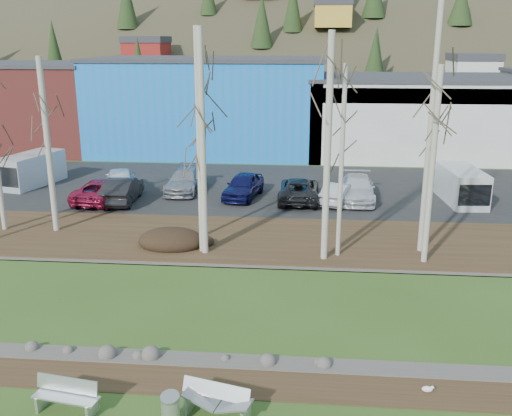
# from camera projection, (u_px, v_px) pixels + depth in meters

# --- Properties ---
(dirt_strip) EXTENTS (80.00, 1.80, 0.03)m
(dirt_strip) POSITION_uv_depth(u_px,v_px,m) (208.00, 380.00, 17.04)
(dirt_strip) COLOR #382616
(dirt_strip) RESTS_ON ground
(near_bank_rocks) EXTENTS (80.00, 0.80, 0.50)m
(near_bank_rocks) POSITION_uv_depth(u_px,v_px,m) (213.00, 362.00, 18.00)
(near_bank_rocks) COLOR #47423D
(near_bank_rocks) RESTS_ON ground
(river) EXTENTS (80.00, 8.00, 0.90)m
(river) POSITION_uv_depth(u_px,v_px,m) (230.00, 304.00, 21.91)
(river) COLOR black
(river) RESTS_ON ground
(far_bank_rocks) EXTENTS (80.00, 0.80, 0.46)m
(far_bank_rocks) POSITION_uv_depth(u_px,v_px,m) (242.00, 264.00, 25.83)
(far_bank_rocks) COLOR #47423D
(far_bank_rocks) RESTS_ON ground
(far_bank) EXTENTS (80.00, 7.00, 0.15)m
(far_bank) POSITION_uv_depth(u_px,v_px,m) (249.00, 239.00, 28.86)
(far_bank) COLOR #382616
(far_bank) RESTS_ON ground
(parking_lot) EXTENTS (80.00, 14.00, 0.14)m
(parking_lot) POSITION_uv_depth(u_px,v_px,m) (264.00, 188.00, 38.90)
(parking_lot) COLOR black
(parking_lot) RESTS_ON ground
(building_brick) EXTENTS (16.32, 12.24, 7.80)m
(building_brick) POSITION_uv_depth(u_px,v_px,m) (20.00, 105.00, 53.22)
(building_brick) COLOR #973A34
(building_brick) RESTS_ON ground
(building_blue) EXTENTS (20.40, 12.24, 8.30)m
(building_blue) POSITION_uv_depth(u_px,v_px,m) (210.00, 104.00, 51.62)
(building_blue) COLOR blue
(building_blue) RESTS_ON ground
(building_white) EXTENTS (18.36, 12.24, 6.80)m
(building_white) POSITION_uv_depth(u_px,v_px,m) (412.00, 115.00, 50.29)
(building_white) COLOR #B8B9B4
(building_white) RESTS_ON ground
(bench_intact) EXTENTS (1.90, 0.84, 0.92)m
(bench_intact) POSITION_uv_depth(u_px,v_px,m) (67.00, 396.00, 15.52)
(bench_intact) COLOR silver
(bench_intact) RESTS_ON ground
(bench_damaged) EXTENTS (2.04, 1.10, 0.87)m
(bench_damaged) POSITION_uv_depth(u_px,v_px,m) (217.00, 401.00, 15.34)
(bench_damaged) COLOR silver
(bench_damaged) RESTS_ON ground
(litter_bin) EXTENTS (0.53, 0.53, 0.84)m
(litter_bin) POSITION_uv_depth(u_px,v_px,m) (171.00, 412.00, 14.92)
(litter_bin) COLOR silver
(litter_bin) RESTS_ON ground
(seagull) EXTENTS (0.37, 0.17, 0.27)m
(seagull) POSITION_uv_depth(u_px,v_px,m) (428.00, 389.00, 16.35)
(seagull) COLOR gold
(seagull) RESTS_ON ground
(dirt_mound) EXTENTS (3.24, 2.29, 0.64)m
(dirt_mound) POSITION_uv_depth(u_px,v_px,m) (171.00, 239.00, 27.68)
(dirt_mound) COLOR black
(dirt_mound) RESTS_ON far_bank
(birch_2) EXTENTS (0.30, 0.30, 8.89)m
(birch_2) POSITION_uv_depth(u_px,v_px,m) (48.00, 147.00, 28.78)
(birch_2) COLOR beige
(birch_2) RESTS_ON far_bank
(birch_3) EXTENTS (0.21, 0.21, 10.22)m
(birch_3) POSITION_uv_depth(u_px,v_px,m) (199.00, 144.00, 25.63)
(birch_3) COLOR beige
(birch_3) RESTS_ON far_bank
(birch_4) EXTENTS (0.29, 0.29, 10.20)m
(birch_4) POSITION_uv_depth(u_px,v_px,m) (202.00, 145.00, 25.46)
(birch_4) COLOR beige
(birch_4) RESTS_ON far_bank
(birch_5) EXTENTS (0.22, 0.22, 8.42)m
(birch_5) POSITION_uv_depth(u_px,v_px,m) (203.00, 154.00, 28.10)
(birch_5) COLOR beige
(birch_5) RESTS_ON far_bank
(birch_6) EXTENTS (0.21, 0.21, 8.68)m
(birch_6) POSITION_uv_depth(u_px,v_px,m) (342.00, 164.00, 25.35)
(birch_6) COLOR beige
(birch_6) RESTS_ON far_bank
(birch_7) EXTENTS (0.30, 0.30, 10.03)m
(birch_7) POSITION_uv_depth(u_px,v_px,m) (328.00, 150.00, 24.75)
(birch_7) COLOR beige
(birch_7) RESTS_ON far_bank
(birch_8) EXTENTS (0.26, 0.26, 8.67)m
(birch_8) POSITION_uv_depth(u_px,v_px,m) (432.00, 168.00, 24.58)
(birch_8) COLOR beige
(birch_8) RESTS_ON far_bank
(birch_9) EXTENTS (0.26, 0.26, 12.22)m
(birch_9) POSITION_uv_depth(u_px,v_px,m) (431.00, 122.00, 25.41)
(birch_9) COLOR beige
(birch_9) RESTS_ON far_bank
(car_0) EXTENTS (3.21, 5.08, 1.61)m
(car_0) POSITION_uv_depth(u_px,v_px,m) (120.00, 179.00, 37.59)
(car_0) COLOR white
(car_0) RESTS_ON parking_lot
(car_1) EXTENTS (1.98, 4.88, 1.58)m
(car_1) POSITION_uv_depth(u_px,v_px,m) (122.00, 190.00, 35.07)
(car_1) COLOR black
(car_1) RESTS_ON parking_lot
(car_2) EXTENTS (2.93, 5.41, 1.44)m
(car_2) POSITION_uv_depth(u_px,v_px,m) (104.00, 190.00, 35.19)
(car_2) COLOR maroon
(car_2) RESTS_ON parking_lot
(car_3) EXTENTS (2.08, 5.04, 1.46)m
(car_3) POSITION_uv_depth(u_px,v_px,m) (185.00, 180.00, 37.59)
(car_3) COLOR gray
(car_3) RESTS_ON parking_lot
(car_4) EXTENTS (2.62, 4.78, 1.54)m
(car_4) POSITION_uv_depth(u_px,v_px,m) (243.00, 186.00, 36.05)
(car_4) COLOR #0F1147
(car_4) RESTS_ON parking_lot
(car_5) EXTENTS (2.59, 4.17, 1.30)m
(car_5) POSITION_uv_depth(u_px,v_px,m) (339.00, 193.00, 34.81)
(car_5) COLOR silver
(car_5) RESTS_ON parking_lot
(car_6) EXTENTS (2.48, 5.22, 1.44)m
(car_6) POSITION_uv_depth(u_px,v_px,m) (299.00, 189.00, 35.36)
(car_6) COLOR #252527
(car_6) RESTS_ON parking_lot
(car_7) EXTENTS (2.36, 5.25, 1.49)m
(car_7) POSITION_uv_depth(u_px,v_px,m) (357.00, 189.00, 35.43)
(car_7) COLOR silver
(car_7) RESTS_ON parking_lot
(van_white) EXTENTS (2.30, 4.84, 2.06)m
(van_white) POSITION_uv_depth(u_px,v_px,m) (462.00, 186.00, 34.88)
(van_white) COLOR white
(van_white) RESTS_ON parking_lot
(van_grey) EXTENTS (3.17, 5.24, 2.14)m
(van_grey) POSITION_uv_depth(u_px,v_px,m) (29.00, 170.00, 39.02)
(van_grey) COLOR silver
(van_grey) RESTS_ON parking_lot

